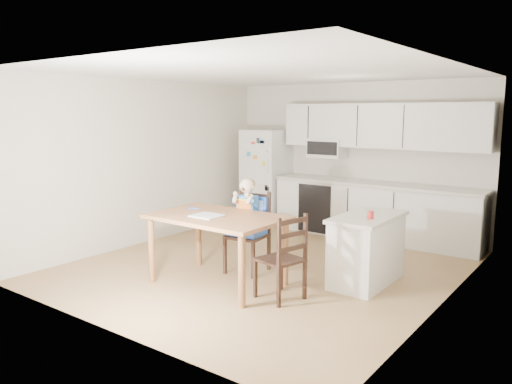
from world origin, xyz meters
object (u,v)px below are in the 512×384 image
object	(u,v)px
refrigerator	(266,177)
chair_booster	(249,215)
chair_side	(286,252)
kitchen_island	(367,249)
dining_table	(217,225)
red_cup	(371,215)

from	to	relation	value
refrigerator	chair_booster	world-z (taller)	refrigerator
chair_booster	chair_side	distance (m)	1.13
kitchen_island	dining_table	distance (m)	1.79
kitchen_island	chair_booster	size ratio (longest dim) A/B	0.93
refrigerator	kitchen_island	bearing A→B (deg)	-34.75
refrigerator	chair_side	xyz separation A→B (m)	(2.42, -3.04, -0.31)
red_cup	chair_booster	world-z (taller)	chair_booster
red_cup	chair_booster	size ratio (longest dim) A/B	0.07
red_cup	chair_booster	bearing A→B (deg)	-169.06
dining_table	kitchen_island	bearing A→B (deg)	37.70
kitchen_island	dining_table	world-z (taller)	dining_table
refrigerator	dining_table	xyz separation A→B (m)	(1.48, -3.07, -0.13)
refrigerator	red_cup	xyz separation A→B (m)	(2.97, -2.16, 0.01)
dining_table	chair_side	size ratio (longest dim) A/B	1.63
refrigerator	chair_booster	distance (m)	2.86
dining_table	chair_side	world-z (taller)	chair_side
chair_booster	chair_side	xyz separation A→B (m)	(0.95, -0.59, -0.19)
dining_table	chair_booster	size ratio (longest dim) A/B	1.29
refrigerator	red_cup	distance (m)	3.68
kitchen_island	dining_table	xyz separation A→B (m)	(-1.40, -1.08, 0.30)
kitchen_island	refrigerator	bearing A→B (deg)	145.25
kitchen_island	dining_table	size ratio (longest dim) A/B	0.72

